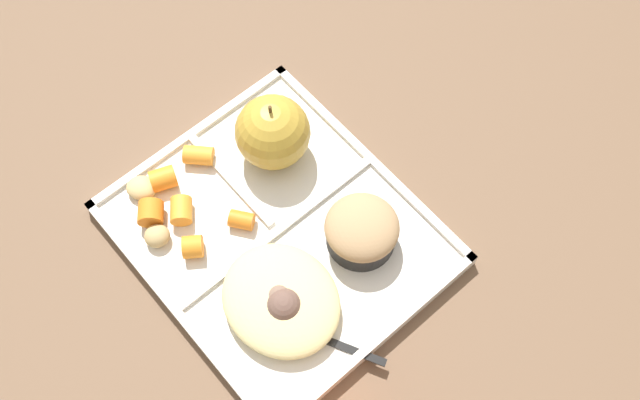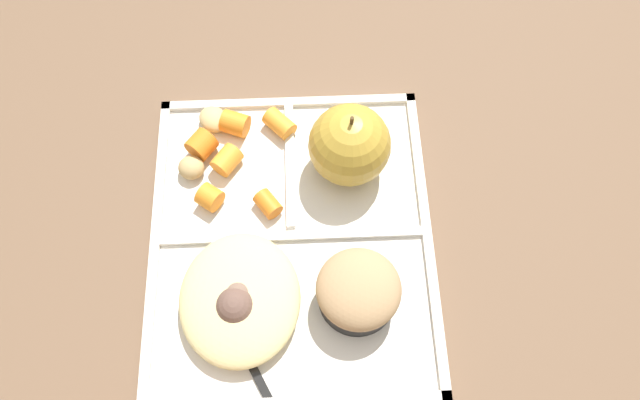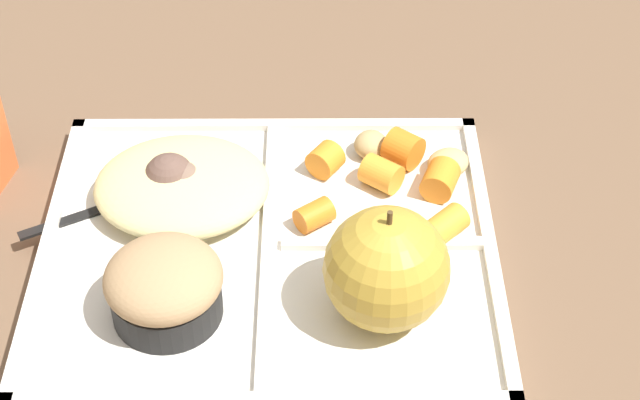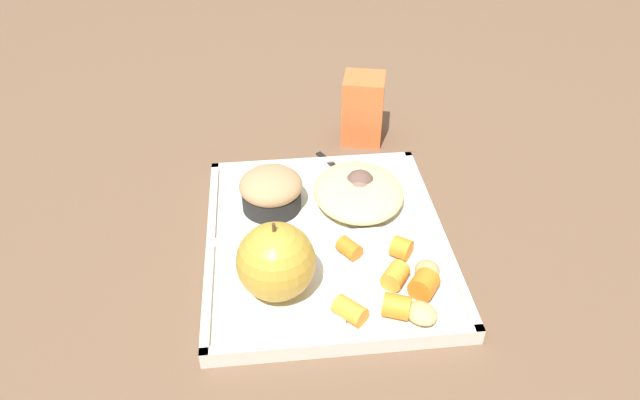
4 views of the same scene
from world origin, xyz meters
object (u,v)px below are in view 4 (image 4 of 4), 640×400
object	(u,v)px
lunch_tray	(326,241)
green_apple	(276,262)
bran_muffin	(271,190)
plastic_fork	(357,185)
milk_carton	(363,109)

from	to	relation	value
lunch_tray	green_apple	bearing A→B (deg)	142.34
bran_muffin	green_apple	bearing A→B (deg)	180.00
lunch_tray	plastic_fork	size ratio (longest dim) A/B	2.16
green_apple	milk_carton	xyz separation A→B (m)	(0.32, -0.15, -0.01)
lunch_tray	green_apple	world-z (taller)	green_apple
lunch_tray	bran_muffin	xyz separation A→B (m)	(0.07, 0.06, 0.03)
bran_muffin	plastic_fork	bearing A→B (deg)	-74.39
green_apple	plastic_fork	distance (m)	0.22
green_apple	plastic_fork	world-z (taller)	green_apple
lunch_tray	plastic_fork	xyz separation A→B (m)	(0.10, -0.05, 0.01)
green_apple	milk_carton	distance (m)	0.35
plastic_fork	milk_carton	xyz separation A→B (m)	(0.14, -0.03, 0.04)
bran_muffin	milk_carton	world-z (taller)	milk_carton
green_apple	bran_muffin	size ratio (longest dim) A/B	1.18
lunch_tray	milk_carton	bearing A→B (deg)	-19.03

